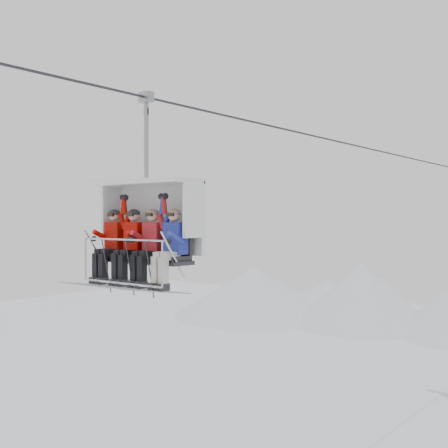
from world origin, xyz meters
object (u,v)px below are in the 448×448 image
Objects in this scene: skier_center_right at (150,244)px; skier_center_left at (131,243)px; chairlift_carrier at (151,220)px; skier_far_right at (172,244)px; skier_far_left at (112,242)px.

skier_center_left is at bearing 179.95° from skier_center_right.
skier_far_right is at bearing -18.53° from chairlift_carrier.
chairlift_carrier is at bearing 161.47° from skier_far_right.
skier_far_left is at bearing 180.00° from skier_center_left.
skier_center_left is (0.63, 0.00, 0.00)m from skier_far_left.
chairlift_carrier is 1.07m from skier_far_left.
skier_center_right is at bearing -0.05° from skier_center_left.
chairlift_carrier is at bearing 134.55° from skier_center_right.
skier_center_right is 1.00× the size of skier_far_right.
chairlift_carrier is 0.64m from skier_center_right.
skier_far_left and skier_center_left have the same top height.
skier_far_left is at bearing 179.98° from skier_center_right.
chairlift_carrier reaches higher than skier_center_left.
chairlift_carrier is 2.33× the size of skier_center_right.
skier_far_left is 1.00× the size of skier_center_right.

